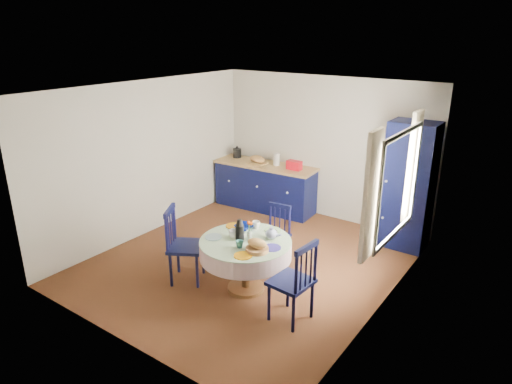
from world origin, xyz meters
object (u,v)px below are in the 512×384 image
kitchen_counter (265,186)px  mug_b (240,244)px  chair_far (276,234)px  mug_c (273,235)px  chair_right (294,281)px  pantry_cabinet (409,186)px  mug_d (256,225)px  chair_left (183,244)px  mug_a (234,234)px  dining_table (246,249)px  cobalt_bowl (244,227)px

kitchen_counter → mug_b: bearing=-65.1°
chair_far → mug_c: size_ratio=6.73×
chair_right → mug_c: 0.81m
kitchen_counter → pantry_cabinet: 2.72m
mug_d → mug_b: bearing=-74.0°
chair_left → chair_far: (0.73, 1.14, -0.09)m
chair_far → mug_c: 0.77m
pantry_cabinet → mug_a: bearing=-119.8°
chair_right → mug_c: bearing=-122.7°
pantry_cabinet → kitchen_counter: bearing=178.7°
dining_table → mug_d: bearing=107.0°
mug_c → mug_d: 0.37m
mug_a → mug_b: mug_a is taller
chair_far → mug_a: chair_far is taller
kitchen_counter → mug_d: 2.53m
chair_left → cobalt_bowl: bearing=-77.5°
cobalt_bowl → chair_right: bearing=-24.5°
chair_far → dining_table: bearing=-88.7°
mug_b → mug_c: bearing=68.4°
kitchen_counter → pantry_cabinet: pantry_cabinet is taller
chair_left → mug_c: size_ratio=8.11×
chair_far → chair_right: size_ratio=0.84×
mug_b → kitchen_counter: bearing=118.5°
mug_c → kitchen_counter: bearing=126.3°
pantry_cabinet → cobalt_bowl: pantry_cabinet is taller
kitchen_counter → dining_table: kitchen_counter is taller
kitchen_counter → mug_c: 2.83m
chair_left → mug_d: bearing=-77.3°
chair_right → mug_b: bearing=-86.2°
dining_table → chair_far: (-0.11, 0.86, -0.15)m
chair_right → mug_a: chair_right is taller
cobalt_bowl → mug_c: bearing=-2.2°
dining_table → chair_far: dining_table is taller
chair_left → chair_right: chair_left is taller
chair_left → mug_a: (0.66, 0.26, 0.23)m
pantry_cabinet → dining_table: (-1.23, -2.47, -0.40)m
chair_right → kitchen_counter: bearing=-135.4°
mug_d → kitchen_counter: bearing=121.5°
mug_c → cobalt_bowl: bearing=177.8°
chair_right → cobalt_bowl: chair_right is taller
chair_left → mug_a: bearing=-98.1°
mug_a → mug_d: size_ratio=1.26×
mug_a → cobalt_bowl: bearing=99.9°
dining_table → mug_b: 0.26m
kitchen_counter → dining_table: (1.43, -2.52, 0.14)m
chair_left → cobalt_bowl: size_ratio=4.28×
mug_c → cobalt_bowl: 0.47m
chair_right → mug_a: 1.07m
dining_table → chair_left: chair_left is taller
pantry_cabinet → mug_c: (-1.00, -2.22, -0.23)m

